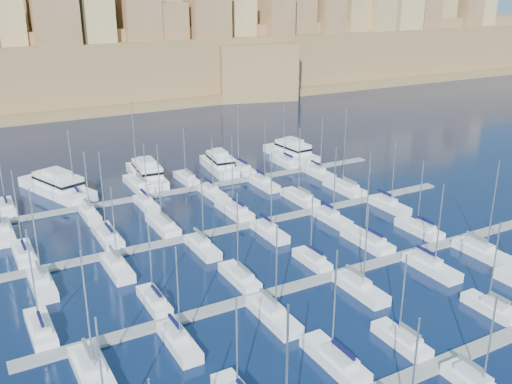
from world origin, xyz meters
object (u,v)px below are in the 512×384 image
motor_yacht_c (219,164)px  motor_yacht_d (292,151)px  sailboat_4 (491,308)px  motor_yacht_a (57,185)px  sailboat_2 (335,359)px  motor_yacht_b (147,173)px

motor_yacht_c → motor_yacht_d: size_ratio=0.91×
sailboat_4 → motor_yacht_a: bearing=118.1°
motor_yacht_a → motor_yacht_c: same height
sailboat_4 → motor_yacht_a: size_ratio=0.61×
sailboat_2 → motor_yacht_b: sailboat_2 is taller
motor_yacht_a → motor_yacht_c: (34.46, -2.36, 0.00)m
sailboat_4 → motor_yacht_c: size_ratio=0.82×
motor_yacht_b → sailboat_2: bearing=-92.5°
sailboat_4 → motor_yacht_a: (-38.57, 72.27, 1.01)m
sailboat_2 → motor_yacht_a: size_ratio=0.67×
motor_yacht_a → motor_yacht_c: 34.54m
motor_yacht_d → motor_yacht_a: bearing=178.3°
motor_yacht_b → motor_yacht_d: same height
sailboat_2 → sailboat_4: size_ratio=1.10×
motor_yacht_a → motor_yacht_c: size_ratio=1.35×
sailboat_2 → motor_yacht_c: (19.39, 68.99, 0.98)m
motor_yacht_a → motor_yacht_d: size_ratio=1.23×
motor_yacht_c → motor_yacht_b: bearing=175.7°
motor_yacht_a → sailboat_4: bearing=-61.9°
motor_yacht_c → motor_yacht_d: same height
motor_yacht_b → motor_yacht_c: same height
sailboat_2 → motor_yacht_b: size_ratio=0.78×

